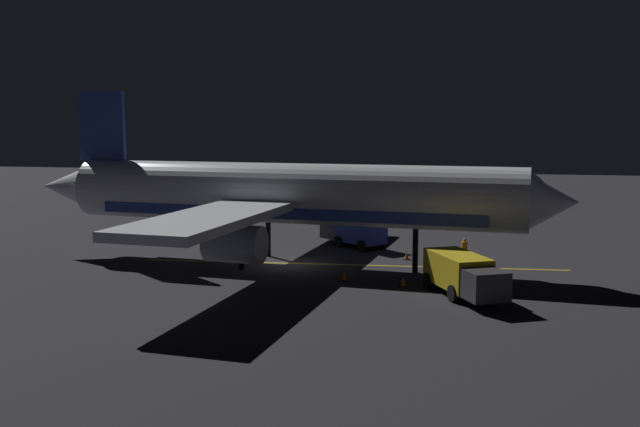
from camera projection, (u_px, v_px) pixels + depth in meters
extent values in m
cube|color=#26262B|center=(291.00, 266.00, 46.70)|extent=(180.00, 180.00, 0.20)
cube|color=gold|center=(352.00, 265.00, 46.64)|extent=(2.58, 28.05, 0.01)
cylinder|color=white|center=(290.00, 193.00, 46.07)|extent=(6.62, 30.50, 3.98)
cube|color=#2D479E|center=(290.00, 210.00, 46.21)|extent=(6.02, 25.96, 0.72)
cone|color=white|center=(551.00, 201.00, 41.33)|extent=(4.16, 3.51, 3.90)
cone|color=white|center=(71.00, 187.00, 50.99)|extent=(3.98, 5.07, 3.58)
cube|color=#2D479E|center=(102.00, 126.00, 49.61)|extent=(0.67, 3.62, 4.81)
cube|color=white|center=(310.00, 189.00, 55.16)|extent=(14.46, 6.02, 0.50)
cylinder|color=slate|center=(322.00, 209.00, 54.32)|extent=(2.37, 3.37, 2.10)
cube|color=white|center=(209.00, 219.00, 38.02)|extent=(14.46, 6.02, 0.50)
cylinder|color=slate|center=(235.00, 244.00, 38.52)|extent=(2.37, 3.37, 2.10)
cylinder|color=black|center=(415.00, 251.00, 44.09)|extent=(0.39, 0.39, 2.79)
cylinder|color=black|center=(268.00, 237.00, 49.50)|extent=(0.39, 0.39, 2.79)
cylinder|color=black|center=(241.00, 248.00, 44.97)|extent=(0.39, 0.39, 2.79)
cube|color=gold|center=(457.00, 270.00, 38.61)|extent=(5.02, 3.95, 1.79)
cube|color=#38383D|center=(485.00, 285.00, 35.58)|extent=(2.51, 2.60, 1.50)
cylinder|color=black|center=(470.00, 292.00, 37.19)|extent=(1.86, 2.47, 0.90)
cylinder|color=black|center=(444.00, 279.00, 40.25)|extent=(1.86, 2.47, 0.90)
cube|color=navy|center=(360.00, 229.00, 52.74)|extent=(3.98, 4.22, 2.01)
cube|color=#38383D|center=(337.00, 228.00, 54.91)|extent=(2.68, 2.65, 1.50)
cylinder|color=black|center=(349.00, 240.00, 53.88)|extent=(2.36, 2.16, 0.90)
cylinder|color=black|center=(372.00, 244.00, 51.87)|extent=(2.36, 2.16, 0.90)
cylinder|color=black|center=(464.00, 258.00, 46.91)|extent=(0.32, 0.32, 0.85)
cylinder|color=orange|center=(464.00, 247.00, 46.81)|extent=(0.40, 0.40, 0.65)
sphere|color=tan|center=(465.00, 240.00, 46.76)|extent=(0.24, 0.24, 0.24)
cone|color=#EA590F|center=(344.00, 276.00, 42.00)|extent=(0.36, 0.36, 0.55)
cube|color=black|center=(344.00, 280.00, 42.04)|extent=(0.50, 0.50, 0.03)
cone|color=#EA590F|center=(403.00, 281.00, 40.54)|extent=(0.36, 0.36, 0.55)
cube|color=black|center=(403.00, 286.00, 40.57)|extent=(0.50, 0.50, 0.03)
cone|color=#EA590F|center=(436.00, 268.00, 44.24)|extent=(0.36, 0.36, 0.55)
cube|color=black|center=(436.00, 272.00, 44.27)|extent=(0.50, 0.50, 0.03)
cone|color=#EA590F|center=(407.00, 256.00, 48.39)|extent=(0.36, 0.36, 0.55)
cube|color=black|center=(407.00, 259.00, 48.42)|extent=(0.50, 0.50, 0.03)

